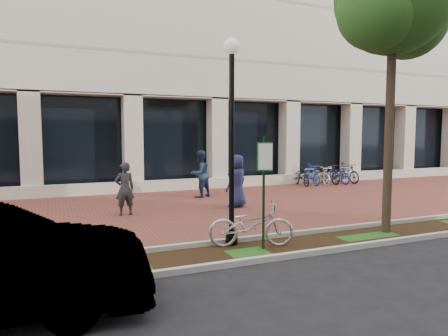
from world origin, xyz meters
name	(u,v)px	position (x,y,z in m)	size (l,w,h in m)	color
ground	(217,207)	(0.00, 0.00, 0.00)	(120.00, 120.00, 0.00)	black
brick_plaza	(217,207)	(0.00, 0.00, 0.01)	(40.00, 9.00, 0.01)	brown
planting_strip	(303,244)	(0.00, -5.25, 0.01)	(40.00, 1.50, 0.01)	black
curb_plaza_side	(286,235)	(0.00, -4.50, 0.06)	(40.00, 0.12, 0.12)	#B0B0A6
curb_street_side	(324,251)	(0.00, -6.00, 0.06)	(40.00, 0.12, 0.12)	#B0B0A6
near_office_building	(148,2)	(0.00, 10.47, 10.05)	(40.00, 12.12, 16.00)	beige
parking_sign	(264,178)	(-1.02, -5.24, 1.57)	(0.34, 0.07, 2.48)	#13361A
lamppost	(232,130)	(-1.50, -4.60, 2.59)	(0.36, 0.36, 4.61)	black
street_tree	(394,4)	(2.65, -5.09, 5.70)	(3.44, 2.86, 7.32)	#403224
locked_bicycle	(251,225)	(-1.17, -4.93, 0.50)	(0.66, 1.89, 0.99)	silver
pedestrian_left	(125,189)	(-3.19, -0.28, 0.83)	(0.61, 0.40, 1.66)	#26262B
pedestrian_mid	(200,174)	(0.16, 2.18, 0.94)	(0.92, 0.71, 1.89)	#1A2A43
pedestrian_right	(237,181)	(0.60, -0.37, 0.91)	(0.89, 0.58, 1.82)	#1B1E44
bollard	(342,175)	(8.28, 3.49, 0.45)	(0.12, 0.12, 0.89)	#B8B8BD
bike_rack_cluster	(324,175)	(7.38, 3.74, 0.50)	(3.54, 1.89, 1.05)	black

